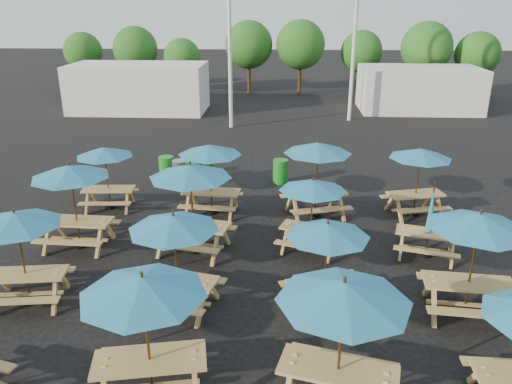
# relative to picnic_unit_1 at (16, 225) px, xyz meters

# --- Properties ---
(ground) EXTENTS (120.00, 120.00, 0.00)m
(ground) POSITION_rel_picnic_unit_1_xyz_m (4.84, 2.79, -1.90)
(ground) COLOR black
(ground) RESTS_ON ground
(picnic_unit_1) EXTENTS (2.13, 2.13, 2.21)m
(picnic_unit_1) POSITION_rel_picnic_unit_1_xyz_m (0.00, 0.00, 0.00)
(picnic_unit_1) COLOR #A47F49
(picnic_unit_1) RESTS_ON ground
(picnic_unit_2) EXTENTS (2.12, 2.12, 2.37)m
(picnic_unit_2) POSITION_rel_picnic_unit_1_xyz_m (0.08, 2.72, 0.14)
(picnic_unit_2) COLOR #A47F49
(picnic_unit_2) RESTS_ON ground
(picnic_unit_3) EXTENTS (1.90, 1.90, 2.08)m
(picnic_unit_3) POSITION_rel_picnic_unit_1_xyz_m (0.03, 5.43, -0.11)
(picnic_unit_3) COLOR #A47F49
(picnic_unit_3) RESTS_ON ground
(picnic_unit_4) EXTENTS (2.39, 2.39, 2.38)m
(picnic_unit_4) POSITION_rel_picnic_unit_1_xyz_m (3.45, -2.69, 0.15)
(picnic_unit_4) COLOR #A47F49
(picnic_unit_4) RESTS_ON ground
(picnic_unit_5) EXTENTS (2.32, 2.32, 2.23)m
(picnic_unit_5) POSITION_rel_picnic_unit_1_xyz_m (3.37, -0.03, 0.02)
(picnic_unit_5) COLOR #A47F49
(picnic_unit_5) RESTS_ON ground
(picnic_unit_6) EXTENTS (2.54, 2.54, 2.48)m
(picnic_unit_6) POSITION_rel_picnic_unit_1_xyz_m (3.26, 2.60, 0.23)
(picnic_unit_6) COLOR #A47F49
(picnic_unit_6) RESTS_ON ground
(picnic_unit_7) EXTENTS (2.13, 2.13, 2.28)m
(picnic_unit_7) POSITION_rel_picnic_unit_1_xyz_m (3.38, 5.21, 0.06)
(picnic_unit_7) COLOR #A47F49
(picnic_unit_7) RESTS_ON ground
(picnic_unit_8) EXTENTS (2.55, 2.55, 2.43)m
(picnic_unit_8) POSITION_rel_picnic_unit_1_xyz_m (6.54, -2.78, 0.20)
(picnic_unit_8) COLOR #A47F49
(picnic_unit_8) RESTS_ON ground
(picnic_unit_9) EXTENTS (2.26, 2.26, 2.07)m
(picnic_unit_9) POSITION_rel_picnic_unit_1_xyz_m (6.54, 0.08, -0.12)
(picnic_unit_9) COLOR #A47F49
(picnic_unit_9) RESTS_ON ground
(picnic_unit_10) EXTENTS (2.24, 2.24, 2.04)m
(picnic_unit_10) POSITION_rel_picnic_unit_1_xyz_m (6.38, 2.80, -0.14)
(picnic_unit_10) COLOR #A47F49
(picnic_unit_10) RESTS_ON ground
(picnic_unit_11) EXTENTS (2.54, 2.54, 2.40)m
(picnic_unit_11) POSITION_rel_picnic_unit_1_xyz_m (6.64, 5.18, 0.17)
(picnic_unit_11) COLOR #A47F49
(picnic_unit_11) RESTS_ON ground
(picnic_unit_13) EXTENTS (2.22, 2.22, 2.37)m
(picnic_unit_13) POSITION_rel_picnic_unit_1_xyz_m (9.56, 0.07, 0.14)
(picnic_unit_13) COLOR #A47F49
(picnic_unit_13) RESTS_ON ground
(picnic_unit_14) EXTENTS (1.94, 1.79, 2.06)m
(picnic_unit_14) POSITION_rel_picnic_unit_1_xyz_m (9.42, 2.69, -1.05)
(picnic_unit_14) COLOR #A47F49
(picnic_unit_14) RESTS_ON ground
(picnic_unit_15) EXTENTS (2.29, 2.29, 2.19)m
(picnic_unit_15) POSITION_rel_picnic_unit_1_xyz_m (9.76, 5.41, -0.01)
(picnic_unit_15) COLOR #A47F49
(picnic_unit_15) RESTS_ON ground
(waste_bin_0) EXTENTS (0.55, 0.55, 0.89)m
(waste_bin_0) POSITION_rel_picnic_unit_1_xyz_m (1.26, 8.32, -1.45)
(waste_bin_0) COLOR #17811F
(waste_bin_0) RESTS_ON ground
(waste_bin_1) EXTENTS (0.55, 0.55, 0.89)m
(waste_bin_1) POSITION_rel_picnic_unit_1_xyz_m (1.85, 7.88, -1.45)
(waste_bin_1) COLOR gray
(waste_bin_1) RESTS_ON ground
(waste_bin_2) EXTENTS (0.55, 0.55, 0.89)m
(waste_bin_2) POSITION_rel_picnic_unit_1_xyz_m (2.36, 7.75, -1.45)
(waste_bin_2) COLOR #17811F
(waste_bin_2) RESTS_ON ground
(waste_bin_3) EXTENTS (0.55, 0.55, 0.89)m
(waste_bin_3) POSITION_rel_picnic_unit_1_xyz_m (2.86, 7.97, -1.45)
(waste_bin_3) COLOR #17811F
(waste_bin_3) RESTS_ON ground
(waste_bin_4) EXTENTS (0.55, 0.55, 0.89)m
(waste_bin_4) POSITION_rel_picnic_unit_1_xyz_m (5.54, 8.16, -1.45)
(waste_bin_4) COLOR #17811F
(waste_bin_4) RESTS_ON ground
(mast_0) EXTENTS (0.20, 0.20, 12.00)m
(mast_0) POSITION_rel_picnic_unit_1_xyz_m (2.84, 16.79, 4.10)
(mast_0) COLOR silver
(mast_0) RESTS_ON ground
(mast_1) EXTENTS (0.20, 0.20, 12.00)m
(mast_1) POSITION_rel_picnic_unit_1_xyz_m (9.34, 18.79, 4.10)
(mast_1) COLOR silver
(mast_1) RESTS_ON ground
(event_tent_0) EXTENTS (8.00, 4.00, 2.80)m
(event_tent_0) POSITION_rel_picnic_unit_1_xyz_m (-3.16, 20.79, -0.50)
(event_tent_0) COLOR silver
(event_tent_0) RESTS_ON ground
(event_tent_1) EXTENTS (7.00, 4.00, 2.60)m
(event_tent_1) POSITION_rel_picnic_unit_1_xyz_m (13.84, 21.79, -0.60)
(event_tent_1) COLOR silver
(event_tent_1) RESTS_ON ground
(tree_0) EXTENTS (2.80, 2.80, 4.24)m
(tree_0) POSITION_rel_picnic_unit_1_xyz_m (-9.23, 28.04, 0.93)
(tree_0) COLOR #382314
(tree_0) RESTS_ON ground
(tree_1) EXTENTS (3.11, 3.11, 4.72)m
(tree_1) POSITION_rel_picnic_unit_1_xyz_m (-4.90, 26.69, 1.25)
(tree_1) COLOR #382314
(tree_1) RESTS_ON ground
(tree_2) EXTENTS (2.59, 2.59, 3.93)m
(tree_2) POSITION_rel_picnic_unit_1_xyz_m (-1.55, 26.44, 0.73)
(tree_2) COLOR #382314
(tree_2) RESTS_ON ground
(tree_3) EXTENTS (3.36, 3.36, 5.09)m
(tree_3) POSITION_rel_picnic_unit_1_xyz_m (3.09, 27.50, 1.51)
(tree_3) COLOR #382314
(tree_3) RESTS_ON ground
(tree_4) EXTENTS (3.41, 3.41, 5.17)m
(tree_4) POSITION_rel_picnic_unit_1_xyz_m (6.74, 27.05, 1.56)
(tree_4) COLOR #382314
(tree_4) RESTS_ON ground
(tree_5) EXTENTS (2.94, 2.94, 4.45)m
(tree_5) POSITION_rel_picnic_unit_1_xyz_m (11.06, 27.46, 1.07)
(tree_5) COLOR #382314
(tree_5) RESTS_ON ground
(tree_6) EXTENTS (3.38, 3.38, 5.13)m
(tree_6) POSITION_rel_picnic_unit_1_xyz_m (15.07, 25.68, 1.53)
(tree_6) COLOR #382314
(tree_6) RESTS_ON ground
(tree_7) EXTENTS (2.95, 2.95, 4.48)m
(tree_7) POSITION_rel_picnic_unit_1_xyz_m (18.47, 25.71, 1.09)
(tree_7) COLOR #382314
(tree_7) RESTS_ON ground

